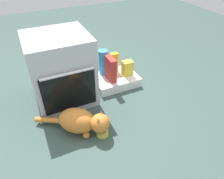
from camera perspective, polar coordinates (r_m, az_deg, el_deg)
ground at (r=2.02m, az=-8.62°, el=-10.04°), size 8.00×8.00×0.00m
oven at (r=2.17m, az=-13.89°, el=5.31°), size 0.60×0.61×0.73m
pantry_cabinet at (r=2.51m, az=0.90°, el=2.70°), size 0.52×0.38×0.11m
food_bowl at (r=1.92m, az=-2.65°, el=-11.77°), size 0.11×0.11×0.07m
cat at (r=1.89m, az=-8.42°, el=-8.64°), size 0.61×0.50×0.25m
cereal_box at (r=2.35m, az=-0.33°, el=5.65°), size 0.07×0.18×0.28m
water_bottle at (r=2.47m, az=-2.41°, el=7.57°), size 0.11×0.11×0.30m
snack_bag at (r=2.47m, az=4.28°, el=5.90°), size 0.12×0.09×0.18m
juice_carton at (r=2.52m, az=0.58°, el=7.52°), size 0.09×0.06×0.24m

